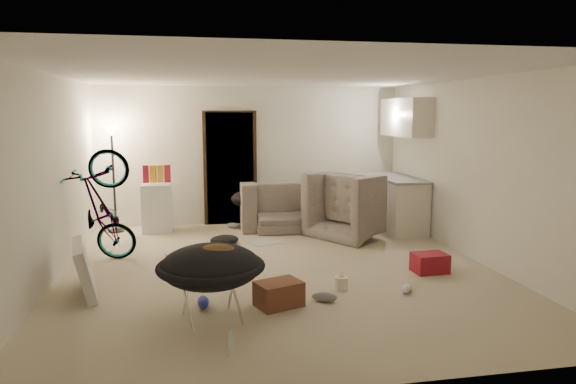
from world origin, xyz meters
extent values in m
cube|color=beige|center=(0.00, 0.00, -0.01)|extent=(5.50, 6.00, 0.02)
cube|color=white|center=(0.00, 0.00, 2.51)|extent=(5.50, 6.00, 0.02)
cube|color=white|center=(0.00, 3.01, 1.25)|extent=(5.50, 0.02, 2.50)
cube|color=white|center=(0.00, -3.01, 1.25)|extent=(5.50, 0.02, 2.50)
cube|color=white|center=(-2.76, 0.00, 1.25)|extent=(0.02, 6.00, 2.50)
cube|color=white|center=(2.76, 0.00, 1.25)|extent=(0.02, 6.00, 2.50)
cube|color=black|center=(-0.40, 2.97, 1.02)|extent=(0.85, 0.10, 2.04)
cube|color=#322211|center=(-0.40, 2.94, 1.02)|extent=(0.97, 0.04, 2.10)
cylinder|color=black|center=(-2.40, 2.65, 0.01)|extent=(0.28, 0.28, 0.03)
cylinder|color=black|center=(-2.40, 2.65, 0.85)|extent=(0.04, 0.04, 1.70)
cone|color=#FFE0A5|center=(-2.40, 2.65, 1.72)|extent=(0.24, 0.24, 0.18)
cube|color=white|center=(2.43, 2.00, 0.44)|extent=(0.60, 1.50, 0.88)
cube|color=gray|center=(2.43, 2.00, 0.90)|extent=(0.64, 1.54, 0.04)
cube|color=white|center=(2.56, 2.00, 1.95)|extent=(0.38, 1.40, 0.65)
imported|color=#384039|center=(0.80, 2.45, 0.31)|extent=(2.16, 0.85, 0.63)
imported|color=#384039|center=(1.65, 1.70, 0.39)|extent=(1.54, 1.59, 0.78)
imported|color=black|center=(-2.30, 0.81, 0.42)|extent=(1.66, 0.89, 0.92)
imported|color=maroon|center=(-0.82, -2.34, 0.01)|extent=(0.24, 0.20, 0.02)
cube|color=white|center=(-1.69, 2.55, 0.41)|extent=(0.50, 0.50, 0.83)
cube|color=maroon|center=(-1.86, 2.55, 1.00)|extent=(0.11, 0.08, 0.30)
cube|color=orange|center=(-1.74, 2.55, 1.00)|extent=(0.11, 0.09, 0.30)
cube|color=gold|center=(-1.62, 2.55, 1.00)|extent=(0.11, 0.09, 0.30)
cube|color=maroon|center=(-1.50, 2.55, 1.00)|extent=(0.11, 0.08, 0.30)
cylinder|color=silver|center=(-0.92, -1.50, 0.25)|extent=(0.70, 0.70, 0.49)
ellipsoid|color=black|center=(-0.92, -1.50, 0.55)|extent=(0.99, 0.99, 0.41)
torus|color=black|center=(-0.92, -1.50, 0.55)|extent=(1.06, 1.06, 0.08)
ellipsoid|color=brown|center=(-0.87, -1.53, 0.66)|extent=(0.50, 0.43, 0.22)
ellipsoid|color=black|center=(-0.15, 2.45, 0.54)|extent=(0.62, 0.54, 0.28)
cube|color=silver|center=(-2.30, -0.51, 0.29)|extent=(0.41, 0.92, 0.60)
cube|color=brown|center=(-0.21, -1.26, 0.13)|extent=(0.55, 0.47, 0.26)
cube|color=maroon|center=(1.89, -0.47, 0.12)|extent=(0.44, 0.33, 0.25)
cylinder|color=white|center=(0.58, -0.90, 0.08)|extent=(0.15, 0.15, 0.15)
cone|color=white|center=(0.58, -0.90, 0.19)|extent=(0.09, 0.09, 0.07)
cube|color=beige|center=(-0.02, 1.52, 0.00)|extent=(0.64, 0.71, 0.01)
cube|color=#3242B7|center=(-0.99, 0.13, 0.01)|extent=(0.28, 0.33, 0.03)
cube|color=silver|center=(-1.29, 0.35, 0.01)|extent=(0.21, 0.28, 0.03)
ellipsoid|color=#3242B7|center=(0.24, 2.55, 0.05)|extent=(0.29, 0.12, 0.10)
ellipsoid|color=slate|center=(-0.39, 2.55, 0.05)|extent=(0.27, 0.22, 0.10)
ellipsoid|color=#3242B7|center=(-1.00, -1.15, 0.05)|extent=(0.12, 0.29, 0.11)
ellipsoid|color=slate|center=(0.29, -1.23, 0.05)|extent=(0.30, 0.21, 0.10)
ellipsoid|color=white|center=(1.30, -1.11, 0.05)|extent=(0.23, 0.27, 0.10)
ellipsoid|color=black|center=(-0.62, 1.45, 0.07)|extent=(0.57, 0.54, 0.14)
ellipsoid|color=silver|center=(-1.33, 0.82, 0.06)|extent=(0.50, 0.50, 0.12)
camera|label=1|loc=(-1.07, -6.39, 2.03)|focal=32.00mm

